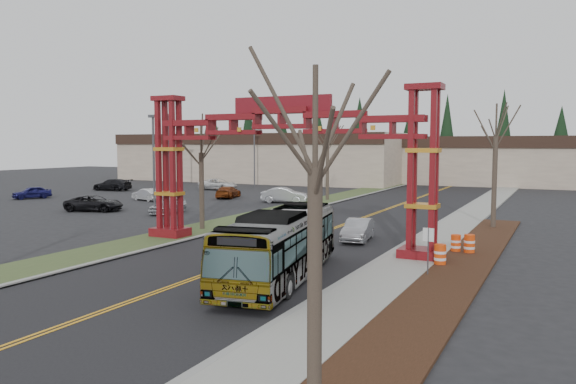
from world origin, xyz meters
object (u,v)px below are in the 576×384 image
Objects in this scene: transit_bus at (280,245)px; barrel_south at (440,255)px; retail_building_east at (533,160)px; silver_sedan at (358,230)px; street_sign at (428,242)px; parked_car_far_a at (284,195)px; barrel_north at (469,245)px; barrel_mid at (456,244)px; bare_tree_right_near at (315,170)px; retail_building_west at (269,157)px; parked_car_far_c at (112,185)px; light_pole_mid at (168,146)px; light_pole_near at (154,158)px; bare_tree_right_far at (496,137)px; parked_car_mid_b at (32,192)px; parked_car_near_b at (147,195)px; light_pole_far at (254,152)px; parked_car_mid_a at (228,192)px; bare_tree_median_mid at (201,153)px; bare_tree_median_far at (328,147)px; parked_car_near_c at (94,203)px; parked_car_near_a at (168,205)px; parked_car_far_b at (218,184)px; gateway_arch at (282,143)px.

transit_bus is 10.13× the size of barrel_south.
silver_sedan is (-6.81, -57.95, -2.84)m from retail_building_east.
barrel_south is (0.06, 2.41, -1.04)m from street_sign.
parked_car_far_a reaches higher than barrel_north.
barrel_mid is (20.23, -19.33, -0.26)m from parked_car_far_a.
street_sign reaches higher than silver_sedan.
bare_tree_right_near is at bearing -87.14° from barrel_south.
retail_building_west is 8.92× the size of parked_car_far_c.
light_pole_near is at bearing -53.98° from light_pole_mid.
barrel_north reaches higher than barrel_mid.
parked_car_far_c is 8.72m from light_pole_mid.
light_pole_near is 0.85× the size of light_pole_mid.
parked_car_far_a is 15.32m from light_pole_near.
bare_tree_right_far is 46.09m from light_pole_mid.
retail_building_east is 9.61× the size of parked_car_mid_b.
parked_car_near_b is 22.12m from light_pole_far.
parked_car_mid_a is at bearing 60.98° from parked_car_far_a.
parked_car_mid_b is at bearing 161.21° from bare_tree_median_mid.
light_pole_mid is (-24.50, 4.66, 0.08)m from bare_tree_median_far.
parked_car_far_a is 26.64m from parked_car_far_c.
retail_building_west is 46.48m from parked_car_near_c.
parked_car_near_a is at bearing 156.88° from barrel_south.
retail_building_east is at bearing 89.96° from barrel_north.
barrel_mid is at bearing -128.35° from parked_car_far_b.
street_sign reaches higher than barrel_mid.
parked_car_near_c is at bearing 27.95° from parked_car_near_b.
gateway_arch is 16.86× the size of barrel_north.
light_pole_far is at bearing 142.67° from bare_tree_right_far.
parked_car_near_a is 26.73m from barrel_north.
parked_car_far_b is at bearing 151.64° from bare_tree_right_far.
light_pole_mid is (-6.76, -1.49, 4.96)m from parked_car_far_b.
parked_car_far_c is at bearing 153.94° from barrel_mid.
retail_building_east is 80.06m from bare_tree_right_near.
bare_tree_right_near reaches higher than parked_car_near_b.
gateway_arch is 10.69m from street_sign.
parked_car_far_a reaches higher than parked_car_near_a.
barrel_south is (24.99, -10.67, -0.18)m from parked_car_near_a.
bare_tree_right_far reaches higher than silver_sedan.
barrel_mid is at bearing -52.57° from retail_building_west.
light_pole_far is (-1.49, 30.99, 4.14)m from parked_car_near_c.
parked_car_far_a is 0.62× the size of bare_tree_right_near.
bare_tree_median_far is at bearing 55.92° from parked_car_near_a.
gateway_arch reaches higher than parked_car_near_c.
silver_sedan is at bearing -127.25° from bare_tree_right_far.
bare_tree_right_near is 31.06m from bare_tree_right_far.
parked_car_near_c is 33.24m from barrel_north.
light_pole_near is (-8.05, 4.66, -0.49)m from bare_tree_median_mid.
retail_building_east is 3.47× the size of transit_bus.
parked_car_near_a is at bearing -116.27° from retail_building_east.
street_sign is at bearing 3.84° from parked_car_mid_b.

